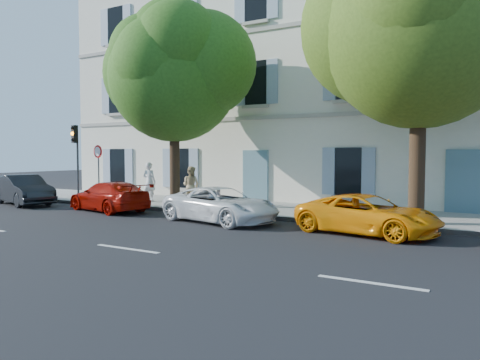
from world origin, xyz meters
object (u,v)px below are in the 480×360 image
Objects in this scene: car_yellow_supercar at (367,214)px; tree_right at (420,31)px; traffic_light at (76,146)px; car_white_coupe at (220,205)px; car_dark_sedan at (24,190)px; pedestrian_b at (191,186)px; road_sign at (98,161)px; tree_left at (174,77)px; car_red_coupe at (109,196)px; pedestrian_a at (149,182)px.

tree_right is (1.02, 1.90, 5.54)m from car_yellow_supercar.
traffic_light is (-15.05, -0.51, -3.44)m from tree_right.
car_white_coupe is at bearing -9.72° from traffic_light.
pedestrian_b reaches higher than car_dark_sedan.
tree_right is at bearing 0.13° from road_sign.
tree_left is at bearing -57.61° from car_dark_sedan.
car_white_coupe is at bearing -14.08° from road_sign.
traffic_light reaches higher than road_sign.
tree_right reaches higher than car_red_coupe.
car_dark_sedan is 0.99× the size of car_red_coupe.
car_white_coupe is (10.70, 0.04, -0.08)m from car_dark_sedan.
traffic_light reaches higher than car_white_coupe.
road_sign is 1.57× the size of pedestrian_b.
tree_left is (7.06, 2.13, 4.82)m from car_dark_sedan.
car_yellow_supercar is 13.29m from road_sign.
road_sign reaches higher than car_white_coupe.
pedestrian_b is at bearing 152.69° from car_red_coupe.
traffic_light is 1.95× the size of pedestrian_a.
pedestrian_b is at bearing 82.33° from car_yellow_supercar.
car_white_coupe is 8.42m from tree_right.
tree_left reaches higher than pedestrian_a.
pedestrian_a reaches higher than pedestrian_b.
pedestrian_a is (-5.74, 2.90, 0.45)m from car_white_coupe.
road_sign is at bearing -112.24° from car_red_coupe.
tree_right is 5.17× the size of pedestrian_a.
car_white_coupe is 1.23× the size of traffic_light.
car_yellow_supercar is at bearing -5.65° from traffic_light.
tree_left is at bearing 5.81° from traffic_light.
tree_right reaches higher than car_yellow_supercar.
car_white_coupe is at bearing 100.66° from car_red_coupe.
car_dark_sedan is 5.77m from pedestrian_a.
pedestrian_b is (2.21, 2.60, 0.37)m from car_red_coupe.
tree_right reaches higher than pedestrian_b.
car_white_coupe is 0.46× the size of tree_right.
road_sign is at bearing -179.87° from tree_right.
tree_right is 2.66× the size of traffic_light.
car_yellow_supercar is 14.26m from traffic_light.
car_red_coupe is 2.71m from pedestrian_a.
pedestrian_a reaches higher than car_red_coupe.
tree_left is 3.21× the size of road_sign.
tree_right is at bearing -67.27° from car_dark_sedan.
car_dark_sedan is 15.70m from car_yellow_supercar.
pedestrian_b reaches higher than car_red_coupe.
car_yellow_supercar is 11.10m from pedestrian_a.
car_white_coupe is 0.52× the size of tree_left.
car_dark_sedan is at bearing -141.73° from road_sign.
car_dark_sedan is at bearing 25.52° from pedestrian_a.
traffic_light is (-14.03, 1.39, 2.11)m from car_yellow_supercar.
pedestrian_b is (-3.33, 2.83, 0.37)m from car_white_coupe.
car_dark_sedan is 0.44× the size of tree_right.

